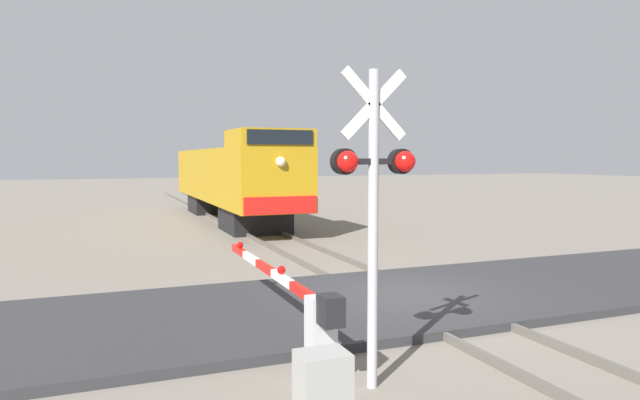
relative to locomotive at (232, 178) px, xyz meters
The scene contains 7 objects.
ground_plane 16.96m from the locomotive, 90.00° to the right, with size 160.00×160.00×0.00m, color slate.
rail_track_left 16.97m from the locomotive, 92.44° to the right, with size 0.08×80.00×0.15m, color #59544C.
rail_track_right 16.97m from the locomotive, 87.56° to the right, with size 0.08×80.00×0.15m, color #59544C.
road_surface 16.95m from the locomotive, 90.00° to the right, with size 36.00×5.09×0.17m, color #2D2D30.
locomotive is the anchor object (origin of this frame).
crossing_signal 20.84m from the locomotive, 97.59° to the right, with size 1.18×0.33×4.29m.
crossing_gate 19.86m from the locomotive, 99.74° to the right, with size 0.36×5.81×1.32m.
Camera 1 is at (-6.15, -10.44, 3.11)m, focal length 31.48 mm.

